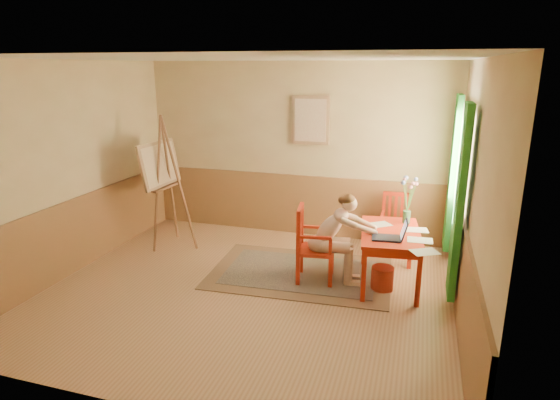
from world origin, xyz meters
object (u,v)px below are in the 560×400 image
(chair_left, at_px, (312,244))
(chair_back, at_px, (394,224))
(table, at_px, (390,238))
(easel, at_px, (162,170))
(figure, at_px, (336,235))
(laptop, at_px, (392,235))

(chair_left, height_order, chair_back, chair_left)
(table, height_order, chair_left, chair_left)
(chair_back, bearing_deg, easel, -168.55)
(table, height_order, figure, figure)
(chair_left, relative_size, chair_back, 1.11)
(chair_back, distance_m, laptop, 1.44)
(chair_back, bearing_deg, table, -89.38)
(chair_back, distance_m, figure, 1.45)
(chair_left, xyz_separation_m, laptop, (1.00, -0.10, 0.27))
(chair_back, xyz_separation_m, figure, (-0.66, -1.27, 0.21))
(chair_left, distance_m, figure, 0.34)
(figure, xyz_separation_m, easel, (-2.78, 0.58, 0.55))
(easel, bearing_deg, laptop, -11.44)
(table, bearing_deg, figure, -167.52)
(chair_left, height_order, figure, figure)
(table, height_order, chair_back, chair_back)
(figure, bearing_deg, table, 12.48)
(chair_left, relative_size, laptop, 2.32)
(chair_left, xyz_separation_m, chair_back, (0.96, 1.31, -0.05))
(figure, distance_m, easel, 2.89)
(chair_back, distance_m, easel, 3.59)
(laptop, xyz_separation_m, easel, (-3.49, 0.71, 0.44))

